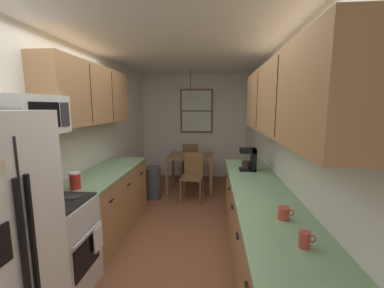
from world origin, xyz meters
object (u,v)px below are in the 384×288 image
at_px(dining_chair_far, 191,160).
at_px(storage_canister, 75,181).
at_px(coffee_maker, 250,159).
at_px(dining_table, 191,160).
at_px(microwave_over_range, 30,115).
at_px(trash_bin, 152,183).
at_px(mug_by_coffeemaker, 305,239).
at_px(mug_spare, 284,213).
at_px(stove_range, 54,248).
at_px(dining_chair_near, 193,174).

relative_size(dining_chair_far, storage_canister, 4.94).
distance_m(storage_canister, coffee_maker, 2.20).
distance_m(dining_table, dining_chair_far, 0.63).
bearing_deg(dining_table, microwave_over_range, -109.25).
distance_m(trash_bin, mug_by_coffeemaker, 3.58).
bearing_deg(mug_by_coffeemaker, mug_spare, 92.98).
bearing_deg(mug_by_coffeemaker, trash_bin, 119.94).
xyz_separation_m(microwave_over_range, dining_table, (1.10, 3.16, -1.08)).
relative_size(dining_chair_far, trash_bin, 1.46).
height_order(stove_range, trash_bin, stove_range).
height_order(dining_table, dining_chair_far, dining_chair_far).
bearing_deg(trash_bin, stove_range, -96.61).
distance_m(dining_chair_far, storage_canister, 3.51).
bearing_deg(storage_canister, stove_range, -89.25).
bearing_deg(stove_range, mug_spare, -3.38).
height_order(trash_bin, storage_canister, storage_canister).
distance_m(mug_by_coffeemaker, mug_spare, 0.39).
bearing_deg(trash_bin, storage_canister, -98.08).
relative_size(stove_range, dining_chair_far, 1.22).
bearing_deg(mug_by_coffeemaker, dining_table, 106.18).
bearing_deg(storage_canister, mug_by_coffeemaker, -24.52).
distance_m(microwave_over_range, dining_chair_far, 4.10).
bearing_deg(dining_chair_near, storage_canister, -117.41).
height_order(stove_range, coffee_maker, coffee_maker).
bearing_deg(microwave_over_range, stove_range, -0.03).
bearing_deg(dining_chair_near, stove_range, -113.21).
relative_size(mug_by_coffeemaker, mug_spare, 0.86).
height_order(microwave_over_range, storage_canister, microwave_over_range).
bearing_deg(coffee_maker, dining_chair_near, 127.50).
bearing_deg(trash_bin, coffee_maker, -34.68).
xyz_separation_m(coffee_maker, mug_spare, (0.06, -1.50, -0.11)).
height_order(dining_table, mug_by_coffeemaker, mug_by_coffeemaker).
relative_size(trash_bin, mug_by_coffeemaker, 5.70).
relative_size(dining_table, trash_bin, 1.54).
distance_m(stove_range, microwave_over_range, 1.24).
relative_size(storage_canister, coffee_maker, 0.59).
relative_size(trash_bin, mug_spare, 4.88).
bearing_deg(stove_range, dining_chair_near, 66.79).
bearing_deg(stove_range, dining_chair_far, 76.16).
distance_m(microwave_over_range, trash_bin, 2.93).
height_order(mug_by_coffeemaker, mug_spare, mug_by_coffeemaker).
relative_size(stove_range, dining_chair_near, 1.22).
relative_size(dining_table, coffee_maker, 3.08).
relative_size(microwave_over_range, dining_chair_near, 0.68).
bearing_deg(mug_spare, dining_chair_far, 105.80).
bearing_deg(stove_range, microwave_over_range, 179.97).
bearing_deg(coffee_maker, trash_bin, 145.32).
bearing_deg(trash_bin, dining_chair_near, -0.36).
bearing_deg(trash_bin, dining_table, 41.49).
distance_m(dining_chair_near, mug_spare, 2.85).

